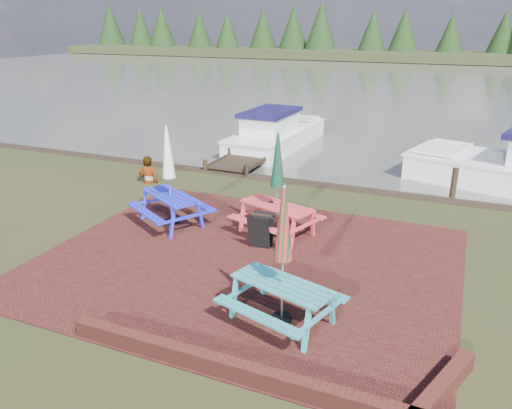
{
  "coord_description": "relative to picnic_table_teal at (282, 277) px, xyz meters",
  "views": [
    {
      "loc": [
        4.1,
        -8.12,
        5.06
      ],
      "look_at": [
        -0.2,
        1.99,
        1.0
      ],
      "focal_mm": 35.0,
      "sensor_mm": 36.0,
      "label": 1
    }
  ],
  "objects": [
    {
      "name": "paving",
      "position": [
        -1.53,
        1.89,
        -0.88
      ],
      "size": [
        9.0,
        7.5,
        0.02
      ],
      "primitive_type": "cube",
      "color": "#3B1412",
      "rests_on": "ground"
    },
    {
      "name": "boat_jetty",
      "position": [
        -5.04,
        12.88,
        -0.52
      ],
      "size": [
        2.5,
        6.63,
        1.9
      ],
      "rotation": [
        0.0,
        0.0,
        -0.04
      ],
      "color": "silver",
      "rests_on": "ground"
    },
    {
      "name": "person",
      "position": [
        -6.86,
        5.88,
        0.02
      ],
      "size": [
        0.76,
        0.6,
        1.82
      ],
      "primitive_type": "imported",
      "rotation": [
        0.0,
        0.0,
        3.42
      ],
      "color": "gray",
      "rests_on": "ground"
    },
    {
      "name": "brick_wall",
      "position": [
        0.62,
        -1.52,
        -0.74
      ],
      "size": [
        6.21,
        1.79,
        0.3
      ],
      "color": "#4C1E16",
      "rests_on": "ground"
    },
    {
      "name": "chalkboard",
      "position": [
        -1.53,
        2.72,
        -0.45
      ],
      "size": [
        0.54,
        0.54,
        0.84
      ],
      "rotation": [
        0.0,
        0.0,
        0.1
      ],
      "color": "black",
      "rests_on": "ground"
    },
    {
      "name": "water",
      "position": [
        -1.53,
        37.89,
        -0.89
      ],
      "size": [
        120.0,
        60.0,
        0.02
      ],
      "primitive_type": "cube",
      "color": "#48463E",
      "rests_on": "ground"
    },
    {
      "name": "jetty",
      "position": [
        -5.03,
        12.17,
        -0.77
      ],
      "size": [
        1.76,
        9.08,
        1.0
      ],
      "color": "black",
      "rests_on": "ground"
    },
    {
      "name": "picnic_table_red",
      "position": [
        -1.46,
        3.59,
        0.02
      ],
      "size": [
        2.31,
        2.18,
        2.59
      ],
      "rotation": [
        0.0,
        0.0,
        -0.34
      ],
      "color": "red",
      "rests_on": "ground"
    },
    {
      "name": "far_treeline",
      "position": [
        -1.53,
        66.89,
        2.39
      ],
      "size": [
        120.0,
        10.0,
        8.1
      ],
      "color": "black",
      "rests_on": "ground"
    },
    {
      "name": "picnic_table_blue",
      "position": [
        -4.27,
        3.17,
        0.03
      ],
      "size": [
        2.47,
        2.39,
        2.61
      ],
      "rotation": [
        0.0,
        0.0,
        -0.53
      ],
      "color": "#1C25D4",
      "rests_on": "ground"
    },
    {
      "name": "ground",
      "position": [
        -1.53,
        0.89,
        -0.89
      ],
      "size": [
        120.0,
        120.0,
        0.0
      ],
      "primitive_type": "plane",
      "color": "black",
      "rests_on": "ground"
    },
    {
      "name": "picnic_table_teal",
      "position": [
        0.0,
        0.0,
        0.0
      ],
      "size": [
        2.21,
        2.08,
        2.53
      ],
      "rotation": [
        0.0,
        0.0,
        -0.29
      ],
      "color": "teal",
      "rests_on": "ground"
    }
  ]
}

